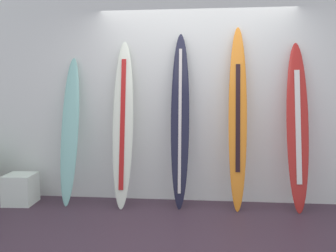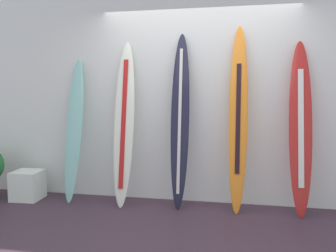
# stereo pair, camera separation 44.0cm
# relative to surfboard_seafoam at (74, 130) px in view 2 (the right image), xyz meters

# --- Properties ---
(ground) EXTENTS (8.00, 8.00, 0.04)m
(ground) POSITION_rel_surfboard_seafoam_xyz_m (1.61, -0.96, -0.97)
(ground) COLOR #3B2835
(wall_back) EXTENTS (7.20, 0.20, 2.80)m
(wall_back) POSITION_rel_surfboard_seafoam_xyz_m (1.61, 0.34, 0.45)
(wall_back) COLOR silver
(wall_back) RESTS_ON ground
(surfboard_seafoam) EXTENTS (0.24, 0.46, 1.89)m
(surfboard_seafoam) POSITION_rel_surfboard_seafoam_xyz_m (0.00, 0.00, 0.00)
(surfboard_seafoam) COLOR #85C6BB
(surfboard_seafoam) RESTS_ON ground
(surfboard_ivory) EXTENTS (0.29, 0.50, 2.10)m
(surfboard_ivory) POSITION_rel_surfboard_seafoam_xyz_m (0.70, -0.02, 0.10)
(surfboard_ivory) COLOR silver
(surfboard_ivory) RESTS_ON ground
(surfboard_charcoal) EXTENTS (0.24, 0.42, 2.18)m
(surfboard_charcoal) POSITION_rel_surfboard_seafoam_xyz_m (1.42, 0.01, 0.13)
(surfboard_charcoal) COLOR #1D1D32
(surfboard_charcoal) RESTS_ON ground
(surfboard_sunset) EXTENTS (0.23, 0.43, 2.26)m
(surfboard_sunset) POSITION_rel_surfboard_seafoam_xyz_m (2.13, 0.00, 0.16)
(surfboard_sunset) COLOR orange
(surfboard_sunset) RESTS_ON ground
(surfboard_crimson) EXTENTS (0.29, 0.42, 2.05)m
(surfboard_crimson) POSITION_rel_surfboard_seafoam_xyz_m (2.85, 0.00, 0.08)
(surfboard_crimson) COLOR red
(surfboard_crimson) RESTS_ON ground
(display_block_left) EXTENTS (0.38, 0.38, 0.39)m
(display_block_left) POSITION_rel_surfboard_seafoam_xyz_m (-0.64, -0.12, -0.75)
(display_block_left) COLOR white
(display_block_left) RESTS_ON ground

